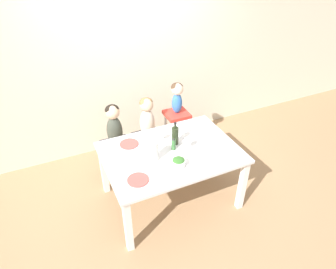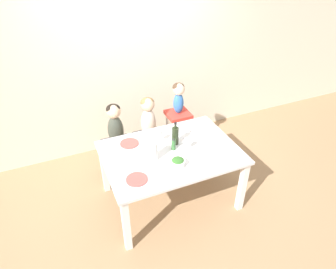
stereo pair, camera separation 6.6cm
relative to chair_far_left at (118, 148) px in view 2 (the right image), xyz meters
The scene contains 18 objects.
ground_plane 0.96m from the chair_far_left, 60.34° to the right, with size 14.00×14.00×0.00m, color #9E7A56.
wall_back 1.25m from the chair_far_left, 56.58° to the left, with size 10.00×0.06×2.70m.
dining_table 0.92m from the chair_far_left, 60.34° to the right, with size 1.50×1.06×0.74m.
chair_far_left is the anchor object (origin of this frame).
chair_far_center 0.45m from the chair_far_left, ahead, with size 0.37×0.36×0.47m.
chair_right_highchair 0.90m from the chair_far_left, ahead, with size 0.31×0.31×0.73m.
person_child_left 0.40m from the chair_far_left, 90.00° to the left, with size 0.20×0.19×0.57m.
person_child_center 0.60m from the chair_far_left, ahead, with size 0.20×0.19×0.57m.
person_baby_right 1.07m from the chair_far_left, ahead, with size 0.16×0.17×0.43m.
wine_bottle 0.96m from the chair_far_left, 49.81° to the right, with size 0.08×0.08×0.29m.
paper_towel_roll 0.96m from the chair_far_left, 76.44° to the right, with size 0.11×0.11×0.23m.
wine_glass_near 1.11m from the chair_far_left, 52.53° to the right, with size 0.07×0.07×0.17m.
wine_glass_far 0.82m from the chair_far_left, 54.71° to the right, with size 0.07×0.07×0.17m.
salad_bowl_large 1.17m from the chair_far_left, 68.55° to the right, with size 0.15×0.15×0.10m.
dinner_plate_front_left 1.11m from the chair_far_left, 93.45° to the right, with size 0.22×0.22×0.01m.
dinner_plate_back_left 0.57m from the chair_far_left, 83.34° to the right, with size 0.22×0.22×0.01m.
dinner_plate_back_right 1.12m from the chair_far_left, 29.52° to the right, with size 0.22×0.22×0.01m.
condiment_bottle_hot_sauce 0.98m from the chair_far_left, 57.17° to the right, with size 0.05×0.05×0.16m.
Camera 2 is at (-1.09, -2.44, 2.77)m, focal length 32.00 mm.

